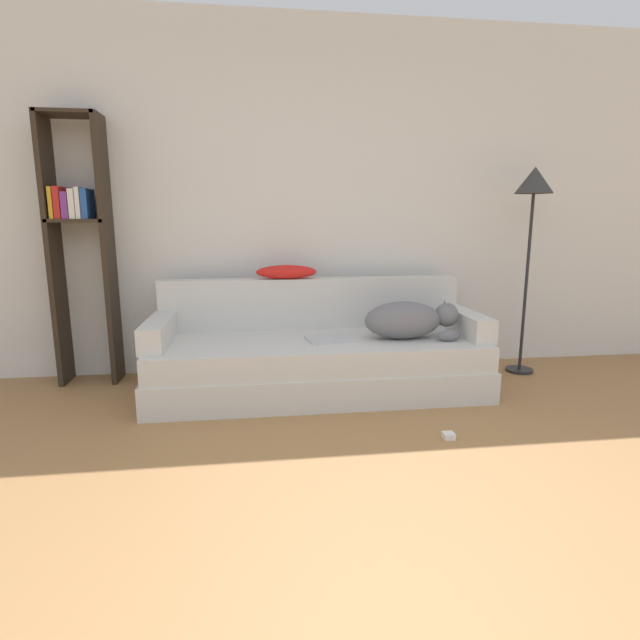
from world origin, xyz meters
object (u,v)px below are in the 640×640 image
dog (409,320)px  laptop (329,339)px  bookshelf (79,236)px  power_adapter (449,436)px  couch (318,365)px  floor_lamp (533,198)px  throw_pillow (286,272)px

dog → laptop: size_ratio=1.99×
laptop → bookshelf: bearing=154.1°
bookshelf → power_adapter: (2.29, -1.35, -1.07)m
power_adapter → laptop: bearing=123.5°
couch → dog: dog is taller
dog → floor_lamp: size_ratio=0.42×
couch → floor_lamp: (1.67, 0.25, 1.17)m
couch → throw_pillow: size_ratio=5.07×
power_adapter → dog: bearing=89.4°
floor_lamp → power_adapter: bearing=-132.8°
throw_pillow → power_adapter: (0.81, -1.24, -0.80)m
couch → throw_pillow: 0.75m
couch → floor_lamp: bearing=8.4°
throw_pillow → floor_lamp: floor_lamp is taller
couch → bookshelf: bearing=164.7°
laptop → couch: bearing=129.5°
bookshelf → couch: bearing=-15.3°
laptop → floor_lamp: size_ratio=0.21×
floor_lamp → bookshelf: bearing=176.4°
bookshelf → floor_lamp: size_ratio=1.21×
laptop → throw_pillow: bearing=113.0°
bookshelf → laptop: bearing=-16.6°
dog → floor_lamp: (1.04, 0.33, 0.84)m
dog → couch: bearing=172.5°
dog → bookshelf: size_ratio=0.35×
bookshelf → dog: bearing=-13.2°
throw_pillow → floor_lamp: size_ratio=0.29×
couch → laptop: bearing=-41.2°
laptop → throw_pillow: (-0.26, 0.41, 0.42)m
power_adapter → floor_lamp: bearing=47.2°
laptop → throw_pillow: 0.65m
couch → power_adapter: (0.62, -0.89, -0.17)m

